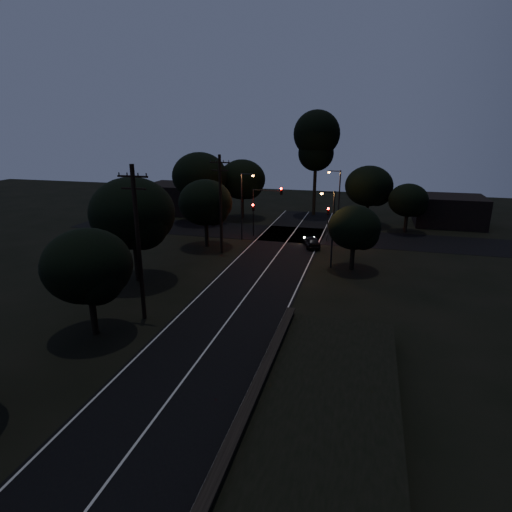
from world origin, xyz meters
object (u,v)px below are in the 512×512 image
Objects in this scene: utility_pole_mid at (138,242)px; signal_mast at (267,202)px; signal_left at (253,214)px; streetlight_a at (243,202)px; signal_right at (328,218)px; car at (312,242)px; utility_pole_far at (221,203)px; streetlight_c at (331,224)px; tall_pine at (316,140)px; streetlight_b at (338,197)px.

utility_pole_mid is 1.76× the size of signal_mast.
signal_left is 2.77m from streetlight_a.
utility_pole_mid is 27.30m from signal_right.
signal_right is 1.08× the size of car.
car is at bearing -22.30° from signal_left.
signal_mast is at bearing 68.89° from utility_pole_far.
signal_right is at bearing -131.01° from car.
utility_pole_mid is at bearing -91.73° from streetlight_a.
utility_pole_mid is 23.04m from streetlight_a.
car is at bearing 111.17° from streetlight_c.
signal_mast is (-7.51, 0.00, 1.50)m from signal_right.
tall_pine is at bearing 80.07° from utility_pole_mid.
streetlight_b is at bearing 29.48° from streetlight_a.
utility_pole_far is 12.05m from streetlight_c.
utility_pole_far is at bearing -106.93° from tall_pine.
streetlight_b is 2.10× the size of car.
streetlight_a is (0.69, 23.00, -1.10)m from utility_pole_mid.
streetlight_a is (0.69, 6.00, -0.85)m from utility_pole_far.
utility_pole_far is at bearing -143.00° from signal_right.
utility_pole_mid is 2.68× the size of signal_left.
utility_pole_far is at bearing 170.40° from streetlight_c.
signal_right is 0.51× the size of streetlight_a.
streetlight_a is 2.10× the size of car.
utility_pole_far is at bearing 10.11° from car.
streetlight_c is at bearing -87.86° from streetlight_b.
utility_pole_mid is at bearing -99.93° from tall_pine.
signal_left is 0.66× the size of signal_mast.
signal_mast is at bearing 0.13° from signal_left.
streetlight_a is (-6.31, -17.00, -6.54)m from tall_pine.
signal_right is at bearing 67.01° from utility_pole_mid.
tall_pine reaches higher than signal_mast.
streetlight_c is (0.52, -14.00, -0.29)m from streetlight_b.
utility_pole_mid reaches higher than streetlight_c.
signal_mast is 1.64× the size of car.
utility_pole_mid is 31.15m from streetlight_b.
signal_right reaches higher than car.
utility_pole_mid is 24.19m from car.
signal_right is at bearing 0.00° from signal_left.
streetlight_a is (-2.39, -1.99, 0.30)m from signal_mast.
tall_pine reaches higher than car.
signal_mast is (1.69, 0.00, 1.50)m from signal_left.
signal_left and signal_right have the same top height.
streetlight_c is at bearing -48.81° from signal_mast.
streetlight_a is at bearing -109.59° from signal_left.
streetlight_b is (8.22, 4.01, 0.30)m from signal_mast.
streetlight_b is 14.01m from streetlight_c.
car is at bearing -27.65° from signal_mast.
utility_pole_mid is at bearing -93.21° from signal_left.
tall_pine is 3.78× the size of signal_left.
tall_pine is 21.15m from car.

